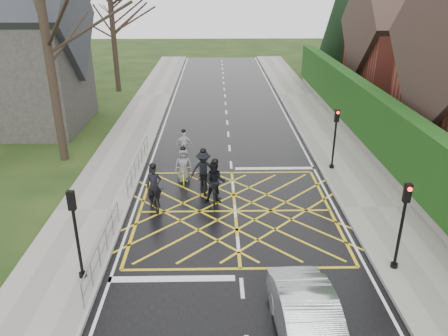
{
  "coord_description": "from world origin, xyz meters",
  "views": [
    {
      "loc": [
        -0.79,
        -16.11,
        8.9
      ],
      "look_at": [
        -0.44,
        1.59,
        1.3
      ],
      "focal_mm": 35.0,
      "sensor_mm": 36.0,
      "label": 1
    }
  ],
  "objects_px": {
    "cyclist_rear": "(154,193)",
    "cyclist_lead": "(183,169)",
    "cyclist_back": "(215,187)",
    "cyclist_front": "(184,148)",
    "car": "(309,325)",
    "cyclist_mid": "(204,174)"
  },
  "relations": [
    {
      "from": "cyclist_rear",
      "to": "cyclist_lead",
      "type": "relative_size",
      "value": 1.15
    },
    {
      "from": "cyclist_rear",
      "to": "cyclist_back",
      "type": "distance_m",
      "value": 2.61
    },
    {
      "from": "cyclist_back",
      "to": "cyclist_front",
      "type": "bearing_deg",
      "value": 110.89
    },
    {
      "from": "car",
      "to": "cyclist_mid",
      "type": "bearing_deg",
      "value": 103.67
    },
    {
      "from": "cyclist_mid",
      "to": "cyclist_back",
      "type": "bearing_deg",
      "value": -75.19
    },
    {
      "from": "cyclist_back",
      "to": "cyclist_front",
      "type": "height_order",
      "value": "cyclist_back"
    },
    {
      "from": "cyclist_mid",
      "to": "car",
      "type": "distance_m",
      "value": 10.08
    },
    {
      "from": "cyclist_mid",
      "to": "car",
      "type": "bearing_deg",
      "value": -78.44
    },
    {
      "from": "cyclist_front",
      "to": "cyclist_lead",
      "type": "relative_size",
      "value": 0.89
    },
    {
      "from": "cyclist_mid",
      "to": "cyclist_front",
      "type": "xyz_separation_m",
      "value": [
        -1.14,
        3.81,
        -0.12
      ]
    },
    {
      "from": "cyclist_back",
      "to": "cyclist_mid",
      "type": "bearing_deg",
      "value": 113.5
    },
    {
      "from": "cyclist_front",
      "to": "cyclist_mid",
      "type": "bearing_deg",
      "value": -72.1
    },
    {
      "from": "cyclist_lead",
      "to": "cyclist_back",
      "type": "bearing_deg",
      "value": -61.29
    },
    {
      "from": "cyclist_front",
      "to": "cyclist_rear",
      "type": "bearing_deg",
      "value": -98.22
    },
    {
      "from": "cyclist_front",
      "to": "cyclist_lead",
      "type": "bearing_deg",
      "value": -85.68
    },
    {
      "from": "cyclist_back",
      "to": "cyclist_lead",
      "type": "height_order",
      "value": "cyclist_back"
    },
    {
      "from": "cyclist_rear",
      "to": "cyclist_lead",
      "type": "xyz_separation_m",
      "value": [
        1.07,
        2.52,
        -0.03
      ]
    },
    {
      "from": "cyclist_back",
      "to": "car",
      "type": "height_order",
      "value": "cyclist_back"
    },
    {
      "from": "cyclist_lead",
      "to": "car",
      "type": "xyz_separation_m",
      "value": [
        3.94,
        -10.47,
        0.1
      ]
    },
    {
      "from": "cyclist_front",
      "to": "car",
      "type": "height_order",
      "value": "cyclist_front"
    },
    {
      "from": "car",
      "to": "cyclist_rear",
      "type": "bearing_deg",
      "value": 118.86
    },
    {
      "from": "cyclist_back",
      "to": "cyclist_lead",
      "type": "bearing_deg",
      "value": 126.82
    }
  ]
}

